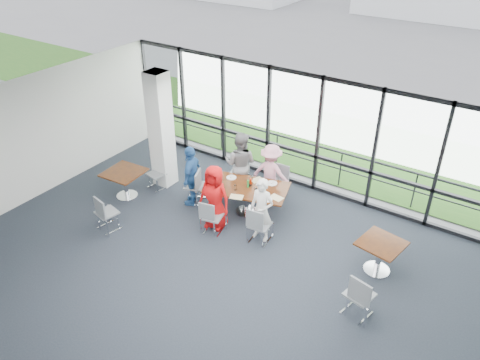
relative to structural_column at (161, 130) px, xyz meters
The scene contains 39 objects.
floor 4.96m from the structural_column, 39.81° to the right, with size 12.00×10.00×0.02m, color #1F262F.
ceiling 4.95m from the structural_column, 39.81° to the right, with size 12.00×10.00×0.04m, color white.
wall_left 3.84m from the structural_column, 128.66° to the right, with size 0.10×10.00×3.20m, color silver.
curtain_wall_back 4.12m from the structural_column, 29.05° to the left, with size 12.00×0.10×3.20m, color white.
structural_column is the anchor object (origin of this frame).
apron 8.04m from the structural_column, 62.78° to the left, with size 80.00×70.00×0.02m, color slate.
grass_strip 6.36m from the structural_column, 54.25° to the left, with size 80.00×5.00×0.01m, color #25591C.
guard_rail 4.57m from the structural_column, 35.84° to the left, with size 0.06×0.06×12.00m, color #2D2D33.
main_table 2.85m from the structural_column, ahead, with size 2.24×1.62×0.75m.
side_table_left 1.52m from the structural_column, 109.02° to the right, with size 1.01×1.01×0.75m.
side_table_right 6.27m from the structural_column, ahead, with size 0.99×0.99×0.75m.
diner_near_left 2.64m from the structural_column, 20.08° to the right, with size 0.80×0.52×1.63m, color red.
diner_near_right 3.69m from the structural_column, 10.57° to the right, with size 0.57×0.42×1.57m, color silver.
diner_far_left 2.28m from the structural_column, 19.04° to the left, with size 0.87×0.53×1.78m, color slate.
diner_far_right 3.11m from the structural_column, 18.07° to the left, with size 1.01×0.52×1.56m, color pink.
diner_end 1.55m from the structural_column, 16.18° to the right, with size 0.96×0.52×1.64m, color #27599A.
chair_main_nl 2.93m from the structural_column, 23.61° to the right, with size 0.41×0.41×0.85m, color slate, non-canonical shape.
chair_main_nr 3.83m from the structural_column, 12.21° to the right, with size 0.45×0.45×0.91m, color slate, non-canonical shape.
chair_main_fl 2.34m from the structural_column, 25.33° to the left, with size 0.42×0.42×0.85m, color slate, non-canonical shape.
chair_main_fr 3.39m from the structural_column, 20.67° to the left, with size 0.42×0.42×0.85m, color slate, non-canonical shape.
chair_main_end 1.74m from the structural_column, 13.32° to the right, with size 0.48×0.48×0.97m, color slate, non-canonical shape.
chair_spare_la 2.66m from the structural_column, 82.69° to the right, with size 0.46×0.46×0.93m, color slate, non-canonical shape.
chair_spare_lb 1.22m from the structural_column, 89.17° to the right, with size 0.42×0.42×0.87m, color slate, non-canonical shape.
chair_spare_r 6.59m from the structural_column, 14.60° to the right, with size 0.48×0.48×0.98m, color slate, non-canonical shape.
plate_nl 2.41m from the structural_column, 12.31° to the right, with size 0.26×0.26×0.01m, color white.
plate_nr 3.51m from the structural_column, ahead, with size 0.24×0.24×0.01m, color white.
plate_fl 2.29m from the structural_column, ahead, with size 0.25×0.25×0.01m, color white.
plate_fr 3.27m from the structural_column, ahead, with size 0.27×0.27×0.01m, color white.
plate_end 2.10m from the structural_column, ahead, with size 0.26×0.26×0.01m, color white.
tumbler_a 2.65m from the structural_column, ahead, with size 0.07×0.07×0.13m, color white.
tumbler_b 3.15m from the structural_column, ahead, with size 0.08×0.08×0.15m, color white.
tumbler_c 2.77m from the structural_column, ahead, with size 0.07×0.07×0.13m, color white.
tumbler_d 2.21m from the structural_column, ahead, with size 0.06×0.06×0.13m, color white.
menu_a 2.89m from the structural_column, ahead, with size 0.32×0.22×0.00m, color silver.
menu_b 3.63m from the structural_column, ahead, with size 0.32×0.22×0.00m, color silver.
menu_c 2.88m from the structural_column, ahead, with size 0.31×0.22×0.00m, color silver.
condiment_caddy 2.83m from the structural_column, ahead, with size 0.10×0.07×0.04m, color black.
ketchup_bottle 2.83m from the structural_column, ahead, with size 0.06×0.06×0.18m, color #9C1902.
green_bottle 2.82m from the structural_column, ahead, with size 0.05×0.05×0.20m, color #227F2E.
Camera 1 is at (4.36, -5.18, 6.85)m, focal length 35.00 mm.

